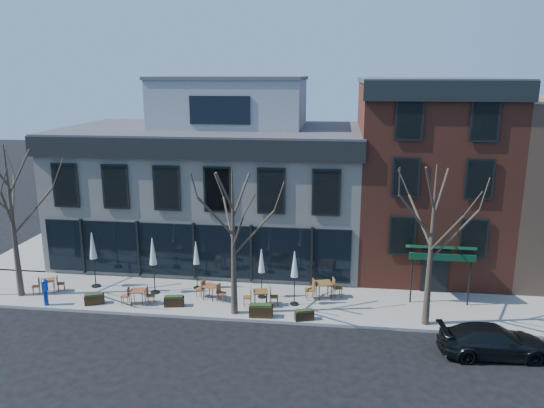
# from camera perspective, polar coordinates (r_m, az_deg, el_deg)

# --- Properties ---
(ground) EXTENTS (120.00, 120.00, 0.00)m
(ground) POSITION_cam_1_polar(r_m,az_deg,el_deg) (30.45, -8.21, -8.32)
(ground) COLOR black
(ground) RESTS_ON ground
(sidewalk_front) EXTENTS (33.50, 4.70, 0.15)m
(sidewalk_front) POSITION_cam_1_polar(r_m,az_deg,el_deg) (27.81, -2.83, -10.24)
(sidewalk_front) COLOR gray
(sidewalk_front) RESTS_ON ground
(sidewalk_side) EXTENTS (4.50, 12.00, 0.15)m
(sidewalk_side) POSITION_cam_1_polar(r_m,az_deg,el_deg) (39.86, -21.71, -3.69)
(sidewalk_side) COLOR gray
(sidewalk_side) RESTS_ON ground
(corner_building) EXTENTS (18.39, 10.39, 11.10)m
(corner_building) POSITION_cam_1_polar(r_m,az_deg,el_deg) (33.78, -6.11, 2.34)
(corner_building) COLOR beige
(corner_building) RESTS_ON ground
(red_brick_building) EXTENTS (8.20, 11.78, 11.18)m
(red_brick_building) POSITION_cam_1_polar(r_m,az_deg,el_deg) (33.05, 16.22, 3.22)
(red_brick_building) COLOR brown
(red_brick_building) RESTS_ON ground
(tree_corner) EXTENTS (3.93, 3.98, 7.92)m
(tree_corner) POSITION_cam_1_polar(r_m,az_deg,el_deg) (29.81, -26.13, -1.52)
(tree_corner) COLOR #382B21
(tree_corner) RESTS_ON sidewalk_front
(tree_mid) EXTENTS (3.50, 3.55, 7.04)m
(tree_mid) POSITION_cam_1_polar(r_m,az_deg,el_deg) (24.91, -4.17, -4.02)
(tree_mid) COLOR #382B21
(tree_mid) RESTS_ON sidewalk_front
(tree_right) EXTENTS (3.72, 3.77, 7.48)m
(tree_right) POSITION_cam_1_polar(r_m,az_deg,el_deg) (24.75, 16.77, -4.17)
(tree_right) COLOR #382B21
(tree_right) RESTS_ON sidewalk_front
(parked_sedan) EXTENTS (4.61, 2.19, 1.30)m
(parked_sedan) POSITION_cam_1_polar(r_m,az_deg,el_deg) (24.47, 22.72, -13.44)
(parked_sedan) COLOR black
(parked_sedan) RESTS_ON ground
(call_box) EXTENTS (0.28, 0.28, 1.41)m
(call_box) POSITION_cam_1_polar(r_m,az_deg,el_deg) (29.00, -23.21, -8.61)
(call_box) COLOR navy
(call_box) RESTS_ON sidewalk_front
(cafe_set_0) EXTENTS (1.67, 1.06, 0.87)m
(cafe_set_0) POSITION_cam_1_polar(r_m,az_deg,el_deg) (30.65, -22.91, -7.98)
(cafe_set_0) COLOR brown
(cafe_set_0) RESTS_ON sidewalk_front
(cafe_set_2) EXTENTS (1.76, 0.78, 0.91)m
(cafe_set_2) POSITION_cam_1_polar(r_m,az_deg,el_deg) (27.77, -14.22, -9.49)
(cafe_set_2) COLOR brown
(cafe_set_2) RESTS_ON sidewalk_front
(cafe_set_3) EXTENTS (1.76, 0.99, 0.91)m
(cafe_set_3) POSITION_cam_1_polar(r_m,az_deg,el_deg) (27.68, -6.59, -9.23)
(cafe_set_3) COLOR brown
(cafe_set_3) RESTS_ON sidewalk_front
(cafe_set_4) EXTENTS (1.84, 0.84, 0.94)m
(cafe_set_4) POSITION_cam_1_polar(r_m,az_deg,el_deg) (26.77, -1.23, -9.92)
(cafe_set_4) COLOR brown
(cafe_set_4) RESTS_ON sidewalk_front
(cafe_set_5) EXTENTS (2.03, 1.04, 1.04)m
(cafe_set_5) POSITION_cam_1_polar(r_m,az_deg,el_deg) (27.72, 5.58, -9.01)
(cafe_set_5) COLOR brown
(cafe_set_5) RESTS_ON sidewalk_front
(umbrella_0) EXTENTS (0.49, 0.49, 3.06)m
(umbrella_0) POSITION_cam_1_polar(r_m,az_deg,el_deg) (30.01, -18.71, -4.58)
(umbrella_0) COLOR black
(umbrella_0) RESTS_ON sidewalk_front
(umbrella_1) EXTENTS (0.48, 0.48, 3.03)m
(umbrella_1) POSITION_cam_1_polar(r_m,az_deg,el_deg) (28.33, -12.70, -5.31)
(umbrella_1) COLOR black
(umbrella_1) RESTS_ON sidewalk_front
(umbrella_2) EXTENTS (0.42, 0.42, 2.64)m
(umbrella_2) POSITION_cam_1_polar(r_m,az_deg,el_deg) (28.60, -8.16, -5.50)
(umbrella_2) COLOR black
(umbrella_2) RESTS_ON sidewalk_front
(umbrella_3) EXTENTS (0.42, 0.42, 2.62)m
(umbrella_3) POSITION_cam_1_polar(r_m,az_deg,el_deg) (27.20, -1.14, -6.42)
(umbrella_3) COLOR black
(umbrella_3) RESTS_ON sidewalk_front
(umbrella_4) EXTENTS (0.45, 0.45, 2.81)m
(umbrella_4) POSITION_cam_1_polar(r_m,az_deg,el_deg) (26.35, 2.44, -6.80)
(umbrella_4) COLOR black
(umbrella_4) RESTS_ON sidewalk_front
(planter_0) EXTENTS (1.03, 0.73, 0.54)m
(planter_0) POSITION_cam_1_polar(r_m,az_deg,el_deg) (28.48, -18.56, -9.65)
(planter_0) COLOR #302010
(planter_0) RESTS_ON sidewalk_front
(planter_1) EXTENTS (1.02, 0.54, 0.54)m
(planter_1) POSITION_cam_1_polar(r_m,az_deg,el_deg) (27.24, -10.49, -10.22)
(planter_1) COLOR black
(planter_1) RESTS_ON sidewalk_front
(planter_2) EXTENTS (1.15, 0.51, 0.63)m
(planter_2) POSITION_cam_1_polar(r_m,az_deg,el_deg) (25.71, -1.18, -11.38)
(planter_2) COLOR #312210
(planter_2) RESTS_ON sidewalk_front
(planter_3) EXTENTS (0.96, 0.61, 0.50)m
(planter_3) POSITION_cam_1_polar(r_m,az_deg,el_deg) (25.49, 3.49, -11.81)
(planter_3) COLOR black
(planter_3) RESTS_ON sidewalk_front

